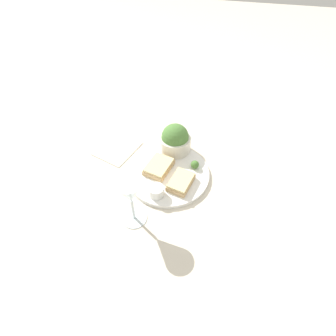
{
  "coord_description": "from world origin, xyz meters",
  "views": [
    {
      "loc": [
        0.57,
        0.13,
        0.68
      ],
      "look_at": [
        0.0,
        0.0,
        0.03
      ],
      "focal_mm": 28.0,
      "sensor_mm": 36.0,
      "label": 1
    }
  ],
  "objects": [
    {
      "name": "cheese_toast_far",
      "position": [
        0.04,
        0.05,
        0.03
      ],
      "size": [
        0.11,
        0.09,
        0.03
      ],
      "color": "tan",
      "rests_on": "dinner_plate"
    },
    {
      "name": "wine_glass",
      "position": [
        0.19,
        -0.06,
        0.12
      ],
      "size": [
        0.08,
        0.08,
        0.17
      ],
      "color": "silver",
      "rests_on": "ground_plane"
    },
    {
      "name": "dinner_plate",
      "position": [
        0.0,
        0.0,
        0.01
      ],
      "size": [
        0.28,
        0.28,
        0.01
      ],
      "color": "white",
      "rests_on": "ground_plane"
    },
    {
      "name": "cheese_toast_near",
      "position": [
        -0.01,
        -0.03,
        0.03
      ],
      "size": [
        0.12,
        0.1,
        0.03
      ],
      "color": "tan",
      "rests_on": "dinner_plate"
    },
    {
      "name": "ground_plane",
      "position": [
        0.0,
        0.0,
        0.0
      ],
      "size": [
        4.0,
        4.0,
        0.0
      ],
      "primitive_type": "plane",
      "color": "beige"
    },
    {
      "name": "napkin",
      "position": [
        -0.08,
        -0.21,
        0.0
      ],
      "size": [
        0.18,
        0.17,
        0.01
      ],
      "color": "beige",
      "rests_on": "ground_plane"
    },
    {
      "name": "garnish",
      "position": [
        -0.04,
        0.09,
        0.03
      ],
      "size": [
        0.03,
        0.03,
        0.03
      ],
      "color": "#477533",
      "rests_on": "dinner_plate"
    },
    {
      "name": "salad_bowl",
      "position": [
        -0.12,
        -0.0,
        0.06
      ],
      "size": [
        0.11,
        0.11,
        0.11
      ],
      "color": "silver",
      "rests_on": "dinner_plate"
    },
    {
      "name": "sauce_ramekin",
      "position": [
        0.1,
        -0.02,
        0.03
      ],
      "size": [
        0.05,
        0.05,
        0.03
      ],
      "color": "white",
      "rests_on": "dinner_plate"
    }
  ]
}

